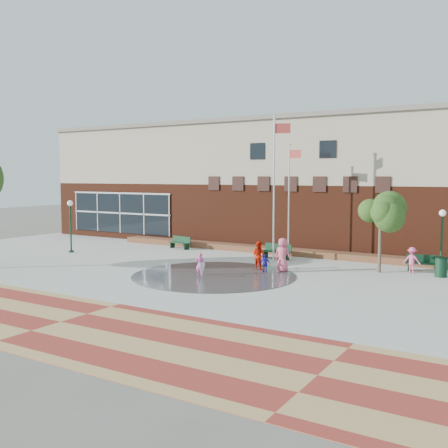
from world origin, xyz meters
The scene contains 22 objects.
ground centered at (0.00, 0.00, 0.00)m, with size 120.00×120.00×0.00m, color #666056.
plaza_concrete centered at (0.00, 4.00, 0.00)m, with size 46.00×18.00×0.01m, color #A8A8A0.
paver_band centered at (0.00, -7.00, 0.00)m, with size 46.00×6.00×0.01m, color maroon.
splash_pad centered at (0.00, 3.00, 0.00)m, with size 8.40×8.40×0.01m, color #383A3D.
library_building centered at (0.00, 17.48, 4.64)m, with size 44.40×10.40×9.20m.
flower_bed centered at (0.00, 11.60, 0.00)m, with size 26.00×1.20×0.40m, color maroon.
flagpole_left centered at (0.73, 8.54, 4.80)m, with size 0.95×0.44×8.62m.
flagpole_right centered at (1.05, 9.93, 3.96)m, with size 0.87×0.20×7.08m.
lamp_left centered at (-12.59, 5.00, 2.17)m, with size 0.37×0.37×3.50m.
lamp_right centered at (9.80, 9.81, 2.09)m, with size 0.36×0.36×3.36m.
bench_left centered at (-7.44, 10.22, 0.28)m, with size 1.80×0.79×0.88m.
bench_mid centered at (0.38, 9.62, 0.30)m, with size 1.92×0.72×0.94m.
bench_right centered at (8.93, 9.85, 0.29)m, with size 1.83×0.73×0.90m.
trash_can centered at (9.99, 8.69, 0.52)m, with size 0.63×0.63×1.03m.
tree_mid centered at (7.00, 8.34, 3.02)m, with size 2.46×2.46×4.15m.
water_jet_a centered at (-0.22, 2.20, 0.00)m, with size 0.37×0.37×0.73m, color white.
water_jet_b centered at (-2.61, 2.44, 0.00)m, with size 0.23×0.23×0.52m, color white.
child_splash centered at (-0.64, 2.68, 0.60)m, with size 0.44×0.29×1.20m, color #E2529F.
adult_red centered at (1.15, 5.74, 0.79)m, with size 0.77×0.60×1.58m, color red.
adult_pink centered at (2.55, 5.82, 0.92)m, with size 0.90×0.58×1.84m, color #DD5672.
child_blue centered at (1.87, 5.12, 0.49)m, with size 0.58×0.24×0.99m, color #1E139F.
person_bench centered at (8.50, 9.10, 0.69)m, with size 0.89×0.51×1.37m, color #EF5990.
Camera 1 is at (14.21, -19.34, 5.10)m, focal length 42.00 mm.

